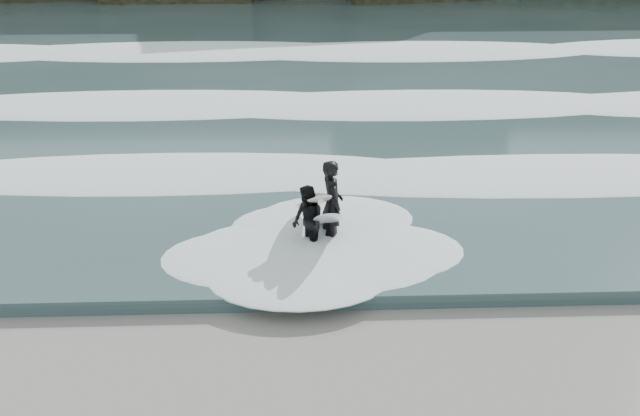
# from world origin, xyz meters

# --- Properties ---
(sea) EXTENTS (90.00, 52.00, 0.30)m
(sea) POSITION_xyz_m (0.00, 29.00, 0.15)
(sea) COLOR #334A4C
(sea) RESTS_ON ground
(foam_near) EXTENTS (60.00, 3.20, 0.20)m
(foam_near) POSITION_xyz_m (0.00, 9.00, 0.40)
(foam_near) COLOR white
(foam_near) RESTS_ON sea
(foam_mid) EXTENTS (60.00, 4.00, 0.24)m
(foam_mid) POSITION_xyz_m (0.00, 16.00, 0.42)
(foam_mid) COLOR white
(foam_mid) RESTS_ON sea
(foam_far) EXTENTS (60.00, 4.80, 0.30)m
(foam_far) POSITION_xyz_m (0.00, 25.00, 0.45)
(foam_far) COLOR white
(foam_far) RESTS_ON sea
(surfer_left) EXTENTS (1.24, 2.11, 1.97)m
(surfer_left) POSITION_xyz_m (0.32, 5.64, 0.99)
(surfer_left) COLOR black
(surfer_left) RESTS_ON ground
(surfer_right) EXTENTS (1.18, 2.10, 1.56)m
(surfer_right) POSITION_xyz_m (-0.04, 5.22, 0.79)
(surfer_right) COLOR black
(surfer_right) RESTS_ON ground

